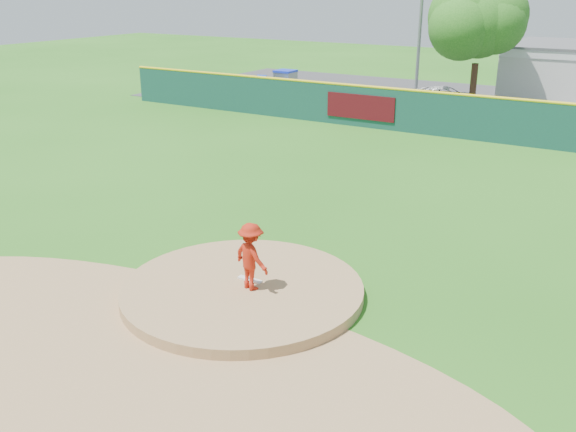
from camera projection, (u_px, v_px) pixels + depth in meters
The scene contains 11 objects.
ground at pixel (243, 295), 14.64m from camera, with size 120.00×120.00×0.00m, color #286B19.
pitchers_mound at pixel (243, 295), 14.64m from camera, with size 5.50×5.50×0.50m, color #9E774C.
pitching_rubber at pixel (250, 279), 14.79m from camera, with size 0.60×0.15×0.04m, color white.
infield_dirt_arc at pixel (153, 356), 12.22m from camera, with size 15.40×15.40×0.01m, color #9E774C.
parking_lot at pixel (516, 109), 36.34m from camera, with size 44.00×16.00×0.02m, color #38383A.
pitcher at pixel (251, 257), 14.15m from camera, with size 1.00×0.57×1.55m, color #B3200F.
van at pixel (446, 97), 36.26m from camera, with size 1.98×4.29×1.19m, color silver.
fence_banners at pixel (487, 120), 28.37m from camera, with size 15.96×0.04×1.20m.
playground_slide at pixel (285, 85), 38.98m from camera, with size 1.13×3.19×1.76m.
outfield_fence at pixel (472, 116), 28.74m from camera, with size 40.00×0.14×2.07m.
deciduous_tree at pixel (479, 26), 34.15m from camera, with size 5.60×5.60×7.36m.
Camera 1 is at (7.69, -10.70, 6.70)m, focal length 40.00 mm.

